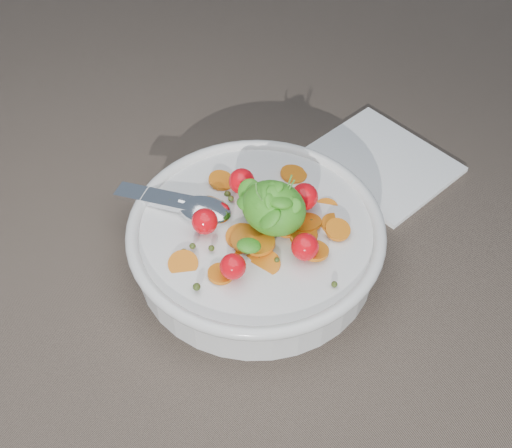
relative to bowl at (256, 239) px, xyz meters
The scene contains 3 objects.
ground 0.04m from the bowl, 86.38° to the left, with size 6.00×6.00×0.00m, color brown.
bowl is the anchor object (origin of this frame).
napkin 0.20m from the bowl, 81.95° to the left, with size 0.15×0.13×0.01m, color white.
Camera 1 is at (0.25, -0.35, 0.51)m, focal length 45.00 mm.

